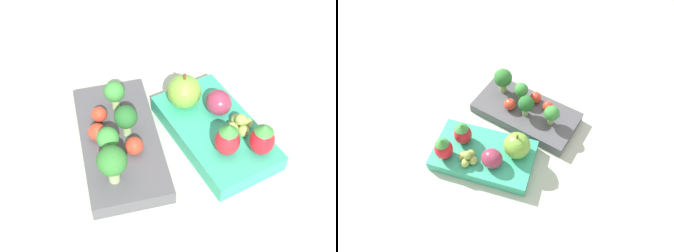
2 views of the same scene
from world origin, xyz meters
TOP-DOWN VIEW (x-y plane):
  - ground_plane at (0.00, 0.00)m, footprint 4.00×4.00m
  - bento_box_savoury at (0.01, 0.07)m, footprint 0.23×0.13m
  - bento_box_fruit at (-0.01, -0.07)m, footprint 0.20×0.14m
  - broccoli_floret_0 at (0.07, 0.05)m, footprint 0.03×0.03m
  - broccoli_floret_1 at (-0.05, 0.09)m, footprint 0.04×0.04m
  - broccoli_floret_2 at (0.02, 0.05)m, footprint 0.03×0.03m
  - broccoli_floret_3 at (-0.01, 0.09)m, footprint 0.03×0.03m
  - cherry_tomato_0 at (0.06, 0.08)m, footprint 0.02×0.02m
  - cherry_tomato_1 at (-0.02, 0.05)m, footprint 0.02×0.02m
  - cherry_tomato_2 at (0.02, 0.09)m, footprint 0.02×0.02m
  - apple at (0.04, -0.04)m, footprint 0.05×0.05m
  - strawberry_0 at (-0.06, -0.06)m, footprint 0.03×0.03m
  - strawberry_1 at (-0.08, -0.10)m, footprint 0.03×0.03m
  - plum at (0.01, -0.08)m, footprint 0.04×0.04m
  - grape_cluster at (-0.03, -0.09)m, footprint 0.04×0.04m

SIDE VIEW (x-z plane):
  - ground_plane at x=0.00m, z-range 0.00..0.00m
  - bento_box_savoury at x=0.01m, z-range 0.00..0.02m
  - bento_box_fruit at x=-0.01m, z-range 0.00..0.03m
  - cherry_tomato_0 at x=0.06m, z-range 0.02..0.05m
  - cherry_tomato_2 at x=0.02m, z-range 0.02..0.05m
  - cherry_tomato_1 at x=-0.02m, z-range 0.02..0.05m
  - grape_cluster at x=-0.03m, z-range 0.02..0.05m
  - plum at x=0.01m, z-range 0.03..0.06m
  - apple at x=0.04m, z-range 0.02..0.08m
  - strawberry_1 at x=-0.08m, z-range 0.03..0.08m
  - strawberry_0 at x=-0.06m, z-range 0.03..0.08m
  - broccoli_floret_3 at x=-0.01m, z-range 0.03..0.07m
  - broccoli_floret_0 at x=0.07m, z-range 0.03..0.08m
  - broccoli_floret_2 at x=0.02m, z-range 0.03..0.08m
  - broccoli_floret_1 at x=-0.05m, z-range 0.03..0.09m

